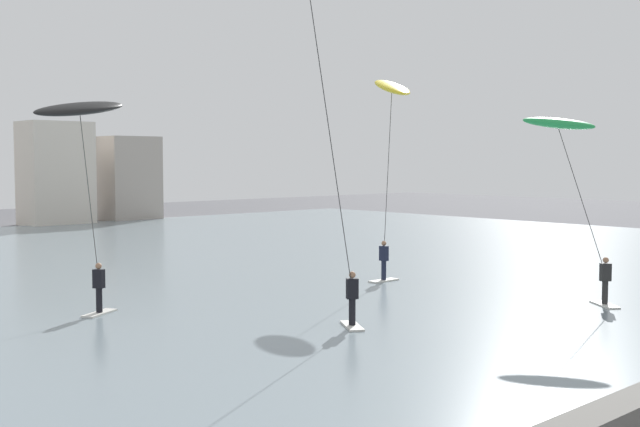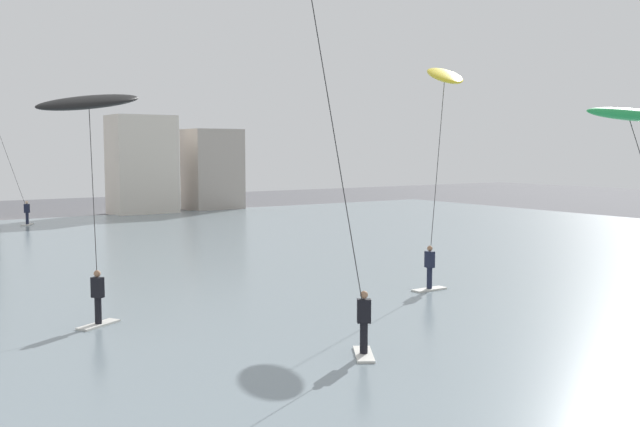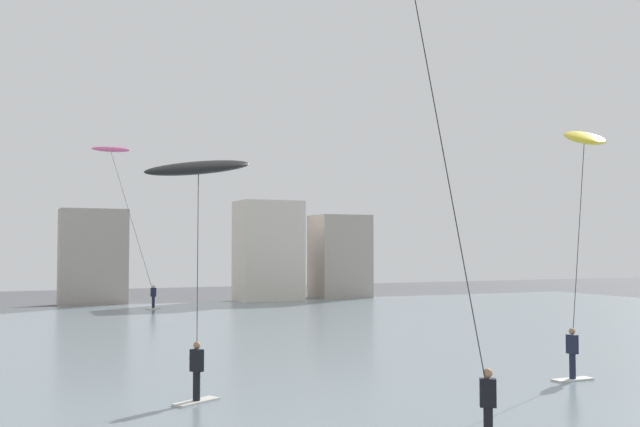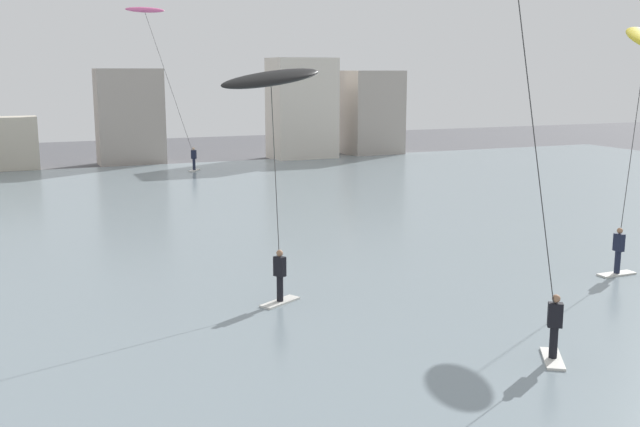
# 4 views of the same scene
# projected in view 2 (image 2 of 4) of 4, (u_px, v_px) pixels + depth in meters

# --- Properties ---
(water_bay) EXTENTS (84.00, 52.00, 0.10)m
(water_bay) POSITION_uv_depth(u_px,v_px,m) (71.00, 274.00, 30.39)
(water_bay) COLOR gray
(water_bay) RESTS_ON ground
(far_shore_buildings) EXTENTS (38.33, 4.88, 7.99)m
(far_shore_buildings) POSITION_uv_depth(u_px,v_px,m) (60.00, 174.00, 56.03)
(far_shore_buildings) COLOR #A89E93
(far_shore_buildings) RESTS_ON ground
(kitesurfer_green) EXTENTS (1.59, 3.77, 6.54)m
(kitesurfer_green) POSITION_uv_depth(u_px,v_px,m) (637.00, 142.00, 20.97)
(kitesurfer_green) COLOR silver
(kitesurfer_green) RESTS_ON water_bay
(kitesurfer_yellow) EXTENTS (4.16, 3.95, 8.71)m
(kitesurfer_yellow) POSITION_uv_depth(u_px,v_px,m) (444.00, 88.00, 28.01)
(kitesurfer_yellow) COLOR silver
(kitesurfer_yellow) RESTS_ON water_bay
(kitesurfer_black) EXTENTS (3.57, 3.61, 7.19)m
(kitesurfer_black) POSITION_uv_depth(u_px,v_px,m) (90.00, 118.00, 22.82)
(kitesurfer_black) COLOR silver
(kitesurfer_black) RESTS_ON water_bay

